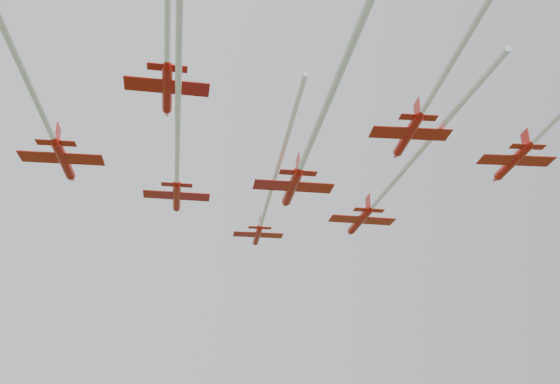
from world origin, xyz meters
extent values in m
cylinder|color=red|center=(-4.24, 28.60, 51.89)|extent=(1.78, 7.85, 1.01)
cone|color=red|center=(-3.77, 33.30, 51.89)|extent=(1.17, 1.74, 1.01)
cone|color=red|center=(-4.68, 24.18, 51.89)|extent=(1.02, 1.19, 0.92)
ellipsoid|color=black|center=(-4.06, 30.43, 52.25)|extent=(0.47, 0.90, 0.29)
cube|color=red|center=(-4.31, 27.87, 51.66)|extent=(8.26, 3.17, 0.09)
cube|color=red|center=(-4.60, 25.05, 51.89)|extent=(3.76, 1.46, 0.07)
cube|color=red|center=(-4.58, 25.23, 52.90)|extent=(0.26, 1.65, 1.83)
cylinder|color=silver|center=(-6.84, 2.58, 51.84)|extent=(4.77, 42.24, 0.55)
cylinder|color=red|center=(-18.57, 13.59, 51.36)|extent=(1.74, 8.70, 1.12)
cone|color=red|center=(-18.19, 18.81, 51.36)|extent=(1.25, 1.91, 1.12)
cone|color=red|center=(-18.92, 8.67, 51.36)|extent=(1.10, 1.29, 1.02)
ellipsoid|color=black|center=(-18.42, 15.62, 51.76)|extent=(0.50, 0.99, 0.33)
cube|color=red|center=(-18.62, 12.78, 51.10)|extent=(9.12, 3.28, 0.10)
cube|color=red|center=(-18.85, 9.63, 51.36)|extent=(4.14, 1.51, 0.08)
cube|color=red|center=(-18.84, 9.84, 52.48)|extent=(0.23, 1.83, 2.03)
cylinder|color=silver|center=(-21.05, -20.89, 51.31)|extent=(4.79, 58.06, 0.61)
cylinder|color=red|center=(7.43, 12.09, 49.48)|extent=(1.61, 8.97, 1.16)
cone|color=red|center=(7.70, 17.49, 49.48)|extent=(1.25, 1.95, 1.16)
cone|color=red|center=(7.16, 7.00, 49.48)|extent=(1.11, 1.31, 1.05)
ellipsoid|color=black|center=(7.53, 14.19, 49.90)|extent=(0.49, 1.02, 0.34)
cube|color=red|center=(7.38, 11.25, 49.22)|extent=(9.37, 3.20, 0.11)
cube|color=red|center=(7.22, 8.00, 49.48)|extent=(4.26, 1.47, 0.08)
cube|color=red|center=(7.23, 8.21, 50.63)|extent=(0.20, 1.89, 2.10)
cylinder|color=silver|center=(6.21, -11.51, 49.43)|extent=(2.47, 35.91, 0.63)
cylinder|color=red|center=(-32.04, -0.10, 49.02)|extent=(2.06, 8.80, 1.13)
cone|color=red|center=(-31.47, 5.16, 49.02)|extent=(1.32, 1.96, 1.13)
cone|color=red|center=(-32.57, -5.05, 49.02)|extent=(1.15, 1.33, 1.03)
ellipsoid|color=black|center=(-31.82, 1.94, 49.44)|extent=(0.53, 1.02, 0.33)
cube|color=red|center=(-32.12, -0.91, 48.77)|extent=(9.27, 3.62, 0.10)
cube|color=red|center=(-32.46, -4.08, 49.02)|extent=(4.22, 1.66, 0.08)
cube|color=red|center=(-32.44, -3.87, 50.15)|extent=(0.30, 1.85, 2.05)
cylinder|color=red|center=(-5.66, -0.03, 48.25)|extent=(1.94, 9.22, 1.18)
cone|color=red|center=(-5.20, 5.49, 48.25)|extent=(1.34, 2.03, 1.18)
cone|color=red|center=(-6.09, -5.24, 48.25)|extent=(1.18, 1.38, 1.08)
ellipsoid|color=black|center=(-5.48, 2.11, 48.68)|extent=(0.54, 1.06, 0.34)
cube|color=red|center=(-5.73, -0.89, 47.98)|extent=(9.68, 3.58, 0.11)
cube|color=red|center=(-6.01, -4.22, 48.25)|extent=(4.40, 1.65, 0.09)
cube|color=red|center=(-5.99, -4.00, 49.43)|extent=(0.27, 1.94, 2.15)
cylinder|color=silver|center=(-8.08, -29.03, 48.19)|extent=(4.52, 46.46, 0.65)
cylinder|color=red|center=(20.88, -5.91, 51.83)|extent=(2.37, 8.82, 1.13)
cone|color=red|center=(21.64, -0.66, 51.83)|extent=(1.39, 2.00, 1.13)
cone|color=red|center=(20.16, -10.85, 51.83)|extent=(1.20, 1.37, 1.03)
ellipsoid|color=black|center=(21.17, -3.87, 52.25)|extent=(0.57, 1.03, 0.33)
cube|color=red|center=(20.76, -6.73, 51.58)|extent=(9.35, 3.94, 0.10)
cube|color=red|center=(20.30, -9.88, 51.83)|extent=(4.25, 1.81, 0.08)
cube|color=red|center=(20.33, -9.68, 52.97)|extent=(0.37, 1.85, 2.06)
cylinder|color=red|center=(-21.60, -13.11, 51.74)|extent=(1.49, 7.96, 1.02)
cone|color=red|center=(-21.31, -8.32, 51.74)|extent=(1.12, 1.73, 1.02)
cone|color=red|center=(-21.87, -17.61, 51.74)|extent=(1.00, 1.17, 0.93)
ellipsoid|color=black|center=(-21.49, -11.25, 52.11)|extent=(0.44, 0.91, 0.30)
cube|color=red|center=(-21.64, -13.85, 51.50)|extent=(8.32, 2.90, 0.09)
cube|color=red|center=(-21.81, -16.73, 51.74)|extent=(3.78, 1.34, 0.07)
cube|color=red|center=(-21.80, -16.54, 52.76)|extent=(0.19, 1.68, 1.86)
cylinder|color=red|center=(3.00, -14.44, 48.91)|extent=(2.08, 7.94, 1.02)
cone|color=red|center=(3.65, -9.71, 48.91)|extent=(1.24, 1.79, 1.02)
cone|color=red|center=(2.39, -18.89, 48.91)|extent=(1.07, 1.23, 0.93)
ellipsoid|color=black|center=(3.25, -12.60, 49.28)|extent=(0.51, 0.92, 0.30)
cube|color=red|center=(2.90, -15.17, 48.68)|extent=(8.40, 3.50, 0.09)
cube|color=red|center=(2.51, -18.01, 48.91)|extent=(3.82, 1.61, 0.07)
cube|color=red|center=(2.53, -17.83, 49.93)|extent=(0.32, 1.66, 1.85)
camera|label=1|loc=(-22.70, -66.62, 18.56)|focal=40.00mm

